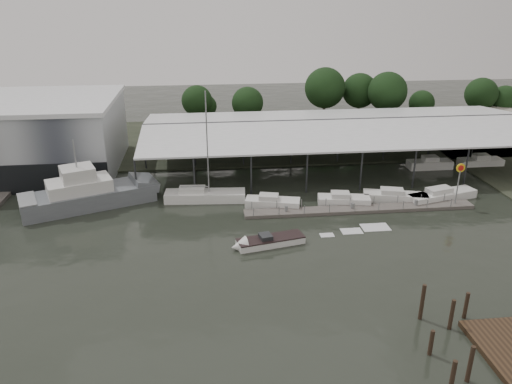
{
  "coord_description": "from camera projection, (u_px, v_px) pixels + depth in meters",
  "views": [
    {
      "loc": [
        -3.49,
        -43.2,
        24.56
      ],
      "look_at": [
        2.53,
        11.2,
        2.5
      ],
      "focal_mm": 35.0,
      "sensor_mm": 36.0,
      "label": 1
    }
  ],
  "objects": [
    {
      "name": "moored_cruiser_2",
      "position": [
        395.0,
        196.0,
        62.69
      ],
      "size": [
        8.18,
        4.14,
        1.7
      ],
      "rotation": [
        0.0,
        0.0,
        -0.26
      ],
      "color": "white",
      "rests_on": "ground"
    },
    {
      "name": "moored_cruiser_0",
      "position": [
        272.0,
        202.0,
        60.92
      ],
      "size": [
        6.92,
        3.72,
        1.7
      ],
      "rotation": [
        0.0,
        0.0,
        -0.24
      ],
      "color": "white",
      "rests_on": "ground"
    },
    {
      "name": "covered_boat_shed",
      "position": [
        340.0,
        124.0,
        74.62
      ],
      "size": [
        58.24,
        24.0,
        6.96
      ],
      "color": "white",
      "rests_on": "ground"
    },
    {
      "name": "shell_fuel_sign",
      "position": [
        459.0,
        176.0,
        59.86
      ],
      "size": [
        1.1,
        0.18,
        5.55
      ],
      "color": "gray",
      "rests_on": "ground"
    },
    {
      "name": "horizon_tree_line",
      "position": [
        355.0,
        94.0,
        94.23
      ],
      "size": [
        64.77,
        11.33,
        11.47
      ],
      "color": "#311F15",
      "rests_on": "ground"
    },
    {
      "name": "speedboat_underway",
      "position": [
        265.0,
        242.0,
        51.74
      ],
      "size": [
        18.56,
        5.88,
        2.0
      ],
      "rotation": [
        0.0,
        0.0,
        3.36
      ],
      "color": "white",
      "rests_on": "ground"
    },
    {
      "name": "moored_cruiser_3",
      "position": [
        442.0,
        195.0,
        63.02
      ],
      "size": [
        9.47,
        4.5,
        1.7
      ],
      "rotation": [
        0.0,
        0.0,
        0.26
      ],
      "color": "white",
      "rests_on": "ground"
    },
    {
      "name": "mooring_pilings",
      "position": [
        448.0,
        335.0,
        36.7
      ],
      "size": [
        5.37,
        8.37,
        3.79
      ],
      "color": "#322419",
      "rests_on": "ground"
    },
    {
      "name": "moored_cruiser_1",
      "position": [
        343.0,
        200.0,
        61.62
      ],
      "size": [
        6.63,
        3.23,
        1.7
      ],
      "rotation": [
        0.0,
        0.0,
        -0.17
      ],
      "color": "white",
      "rests_on": "ground"
    },
    {
      "name": "storage_warehouse",
      "position": [
        32.0,
        135.0,
        72.13
      ],
      "size": [
        24.5,
        20.5,
        10.5
      ],
      "color": "#A6ACB1",
      "rests_on": "ground"
    },
    {
      "name": "grey_trawler",
      "position": [
        89.0,
        194.0,
        60.97
      ],
      "size": [
        16.82,
        10.43,
        8.84
      ],
      "rotation": [
        0.0,
        0.0,
        0.38
      ],
      "color": "slate",
      "rests_on": "ground"
    },
    {
      "name": "ground",
      "position": [
        243.0,
        258.0,
        49.36
      ],
      "size": [
        200.0,
        200.0,
        0.0
      ],
      "primitive_type": "plane",
      "color": "#232820",
      "rests_on": "ground"
    },
    {
      "name": "land_strip_far",
      "position": [
        223.0,
        140.0,
        88.04
      ],
      "size": [
        140.0,
        30.0,
        0.3
      ],
      "color": "#353A2B",
      "rests_on": "ground"
    },
    {
      "name": "white_sailboat",
      "position": [
        204.0,
        196.0,
        62.82
      ],
      "size": [
        10.23,
        3.37,
        14.03
      ],
      "rotation": [
        0.0,
        0.0,
        -0.08
      ],
      "color": "white",
      "rests_on": "ground"
    },
    {
      "name": "floating_dock",
      "position": [
        360.0,
        209.0,
        60.03
      ],
      "size": [
        28.0,
        2.0,
        1.4
      ],
      "color": "#605A55",
      "rests_on": "ground"
    }
  ]
}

